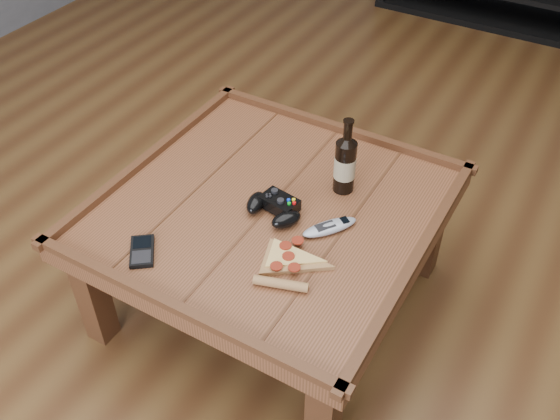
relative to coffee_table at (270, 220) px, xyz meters
The scene contains 7 objects.
ground 0.39m from the coffee_table, ahead, with size 6.00×6.00×0.00m, color #492A14.
coffee_table is the anchor object (origin of this frame).
beer_bottle 0.30m from the coffee_table, 49.64° to the left, with size 0.07×0.07×0.26m.
game_controller 0.09m from the coffee_table, 38.48° to the right, with size 0.20×0.15×0.06m.
pizza_slice 0.27m from the coffee_table, 48.15° to the right, with size 0.24×0.31×0.03m.
smartphone 0.43m from the coffee_table, 120.16° to the right, with size 0.13×0.14×0.02m.
remote_control 0.23m from the coffee_table, ahead, with size 0.15×0.18×0.03m.
Camera 1 is at (0.77, -1.26, 1.74)m, focal length 40.00 mm.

